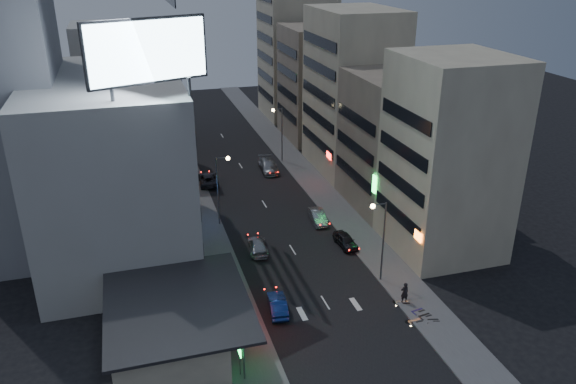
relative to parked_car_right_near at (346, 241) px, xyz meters
name	(u,v)px	position (x,y,z in m)	size (l,w,h in m)	color
ground	(342,329)	(-5.60, -13.17, -0.67)	(180.00, 180.00, 0.00)	black
sidewalk_left	(195,198)	(-13.60, 16.83, -0.61)	(4.00, 120.00, 0.12)	#4C4C4F
sidewalk_right	(315,185)	(2.40, 16.83, -0.61)	(4.00, 120.00, 0.12)	#4C4C4F
food_court	(167,325)	(-19.50, -11.17, 1.32)	(11.00, 13.00, 3.88)	beige
white_building	(113,166)	(-22.60, 6.83, 8.33)	(14.00, 24.00, 18.00)	#A6A6A1
grey_tower	(3,86)	(-31.60, 9.83, 16.33)	(10.00, 14.00, 34.00)	gray
shophouse_near	(448,157)	(9.40, -2.67, 9.33)	(10.00, 11.00, 20.00)	beige
shophouse_mid	(398,141)	(9.90, 8.83, 7.33)	(11.00, 12.00, 16.00)	gray
shophouse_far	(353,92)	(9.40, 21.83, 10.33)	(10.00, 14.00, 22.00)	beige
far_left_a	(122,97)	(-21.10, 31.83, 9.33)	(11.00, 10.00, 20.00)	#A6A6A1
far_left_b	(118,94)	(-21.60, 44.83, 6.83)	(12.00, 10.00, 15.00)	gray
far_right_a	(319,83)	(9.90, 36.83, 8.33)	(11.00, 12.00, 18.00)	gray
far_right_b	(297,51)	(10.40, 50.83, 11.33)	(12.00, 12.00, 24.00)	beige
billboard	(148,52)	(-18.59, -3.19, 20.99)	(9.52, 3.75, 6.20)	#595B60
street_lamp_right_near	(380,230)	(0.30, -7.17, 4.70)	(1.60, 0.44, 8.02)	#595B60
street_lamp_left	(221,181)	(-11.50, 8.83, 4.70)	(1.60, 0.44, 8.02)	#595B60
street_lamp_right_far	(279,127)	(0.30, 26.83, 4.70)	(1.60, 0.44, 8.02)	#595B60
parked_car_right_near	(346,241)	(0.00, 0.00, 0.00)	(1.58, 3.92, 1.34)	#242429
parked_car_right_mid	(318,216)	(-0.92, 6.30, 0.02)	(1.47, 4.21, 1.39)	#A9ADB1
parked_car_left	(208,179)	(-11.20, 21.25, 0.05)	(2.39, 5.19, 1.44)	#29282E
parked_car_right_far	(269,166)	(-2.21, 23.61, 0.15)	(2.30, 5.66, 1.64)	gray
road_car_blue	(277,305)	(-10.03, -9.20, 0.02)	(1.45, 4.17, 1.37)	navy
road_car_silver	(258,245)	(-9.13, 1.59, -0.01)	(1.85, 4.56, 1.32)	#A4A8AC
person	(405,292)	(1.06, -11.20, 0.43)	(0.72, 0.47, 1.96)	black
scooter_black_a	(439,314)	(2.74, -14.27, -0.06)	(1.59, 0.53, 0.97)	black
scooter_silver_a	(421,313)	(1.26, -13.80, -0.02)	(1.73, 0.58, 1.05)	#A7A8AF
scooter_blue	(422,303)	(2.15, -12.45, -0.02)	(1.74, 0.58, 1.07)	navy
scooter_black_b	(429,307)	(2.38, -13.27, -0.02)	(1.72, 0.57, 1.05)	black
scooter_silver_b	(409,296)	(1.56, -11.20, -0.01)	(1.76, 0.59, 1.08)	#AAAEB2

